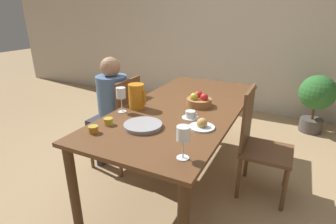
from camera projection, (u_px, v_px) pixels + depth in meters
ground_plane at (182, 178)px, 2.63m from camera, size 20.00×20.00×0.00m
wall_back at (242, 29)px, 4.08m from camera, size 10.00×0.06×2.60m
dining_table at (183, 115)px, 2.38m from camera, size 0.97×2.05×0.77m
chair_person_side at (121, 123)px, 2.68m from camera, size 0.42×0.42×0.96m
chair_opposite at (258, 142)px, 2.29m from camera, size 0.42×0.42×0.96m
person_seated at (111, 105)px, 2.63m from camera, size 0.39×0.41×1.16m
red_pitcher at (136, 96)px, 2.27m from camera, size 0.16×0.14×0.22m
wine_glass_water at (121, 94)px, 2.16m from camera, size 0.08×0.08×0.21m
wine_glass_juice at (183, 135)px, 1.47m from camera, size 0.08×0.08×0.20m
teacup_near_person at (190, 115)px, 2.08m from camera, size 0.13×0.13×0.06m
serving_tray at (143, 125)px, 1.92m from camera, size 0.28×0.28×0.03m
bread_plate at (202, 125)px, 1.91m from camera, size 0.19×0.19×0.08m
jam_jar_amber at (108, 121)px, 1.96m from camera, size 0.07×0.07×0.05m
jam_jar_red at (93, 129)px, 1.83m from camera, size 0.07×0.07×0.05m
fruit_bowl at (199, 101)px, 2.35m from camera, size 0.23×0.23×0.12m
potted_plant at (317, 97)px, 3.48m from camera, size 0.46×0.46×0.79m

